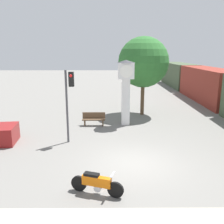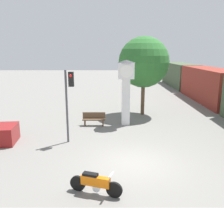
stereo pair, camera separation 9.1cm
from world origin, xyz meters
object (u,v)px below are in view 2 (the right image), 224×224
bench (94,119)px  freight_train (210,85)px  motorcycle (96,183)px  traffic_light (69,93)px  street_tree (144,62)px  clock_tower (126,82)px

bench → freight_train: bearing=38.2°
motorcycle → freight_train: (10.77, 17.78, 1.27)m
motorcycle → bench: size_ratio=1.22×
traffic_light → street_tree: bearing=52.9°
motorcycle → freight_train: freight_train is taller
traffic_light → bench: (1.11, 3.34, -2.35)m
traffic_light → street_tree: 8.26m
bench → traffic_light: bearing=-108.4°
motorcycle → clock_tower: 9.51m
freight_train → street_tree: bearing=-142.5°
motorcycle → traffic_light: (-1.78, 5.43, 2.40)m
traffic_light → clock_tower: bearing=46.9°
traffic_light → motorcycle: bearing=-71.8°
traffic_light → street_tree: (4.90, 6.49, 1.42)m
motorcycle → traffic_light: size_ratio=0.48×
freight_train → bench: size_ratio=22.02×
clock_tower → street_tree: (1.55, 2.90, 1.24)m
motorcycle → bench: bearing=113.0°
freight_train → traffic_light: size_ratio=8.56×
clock_tower → freight_train: size_ratio=0.13×
clock_tower → bench: (-2.24, -0.24, -2.53)m
motorcycle → clock_tower: (1.57, 9.01, 2.59)m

